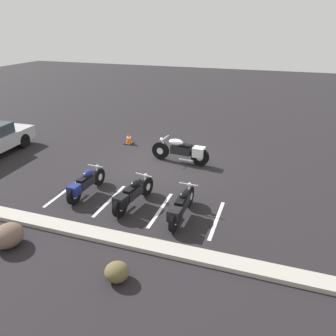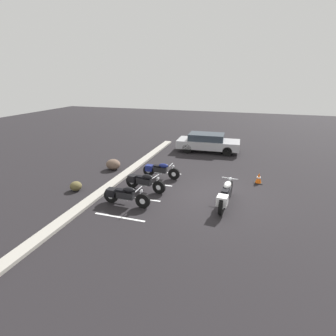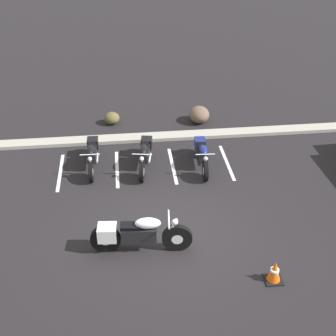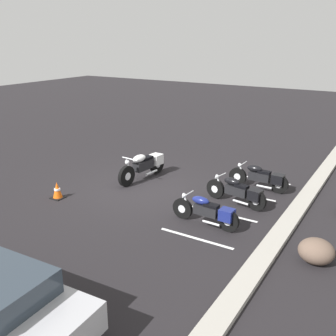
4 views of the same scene
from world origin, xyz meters
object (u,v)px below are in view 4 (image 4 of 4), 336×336
object	(u,v)px
parked_bike_0	(261,177)
landscape_rock_0	(316,251)
motorcycle_white_featured	(145,165)
parked_bike_2	(208,211)
traffic_cone	(57,191)
parked_bike_1	(238,191)

from	to	relation	value
parked_bike_0	landscape_rock_0	world-z (taller)	parked_bike_0
motorcycle_white_featured	parked_bike_2	bearing A→B (deg)	63.51
landscape_rock_0	parked_bike_0	bearing A→B (deg)	-145.55
motorcycle_white_featured	parked_bike_0	world-z (taller)	motorcycle_white_featured
parked_bike_0	landscape_rock_0	size ratio (longest dim) A/B	2.56
parked_bike_2	traffic_cone	world-z (taller)	parked_bike_2
parked_bike_0	parked_bike_2	world-z (taller)	parked_bike_0
parked_bike_1	landscape_rock_0	xyz separation A→B (m)	(2.18, 2.78, -0.14)
motorcycle_white_featured	landscape_rock_0	xyz separation A→B (m)	(2.66, 6.62, -0.21)
parked_bike_2	traffic_cone	distance (m)	5.06
motorcycle_white_featured	traffic_cone	world-z (taller)	motorcycle_white_featured
motorcycle_white_featured	parked_bike_1	distance (m)	3.87
traffic_cone	motorcycle_white_featured	bearing A→B (deg)	156.09
motorcycle_white_featured	parked_bike_1	bearing A→B (deg)	87.89
parked_bike_2	landscape_rock_0	bearing A→B (deg)	174.65
parked_bike_1	parked_bike_0	bearing A→B (deg)	-86.25
parked_bike_1	landscape_rock_0	world-z (taller)	parked_bike_1
parked_bike_0	parked_bike_1	distance (m)	1.63
parked_bike_2	landscape_rock_0	world-z (taller)	parked_bike_2
parked_bike_0	landscape_rock_0	xyz separation A→B (m)	(3.80, 2.61, -0.14)
motorcycle_white_featured	landscape_rock_0	size ratio (longest dim) A/B	3.00
parked_bike_0	traffic_cone	size ratio (longest dim) A/B	3.81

